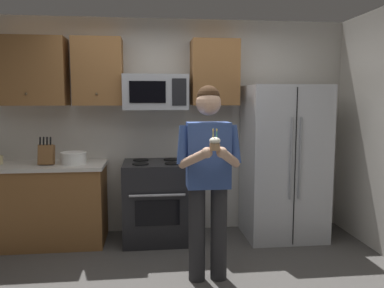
# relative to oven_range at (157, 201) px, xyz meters

# --- Properties ---
(wall_back) EXTENTS (4.40, 0.10, 2.60)m
(wall_back) POSITION_rel_oven_range_xyz_m (0.15, 0.39, 0.84)
(wall_back) COLOR beige
(wall_back) RESTS_ON ground
(oven_range) EXTENTS (0.76, 0.70, 0.93)m
(oven_range) POSITION_rel_oven_range_xyz_m (0.00, 0.00, 0.00)
(oven_range) COLOR black
(oven_range) RESTS_ON ground
(microwave) EXTENTS (0.74, 0.41, 0.40)m
(microwave) POSITION_rel_oven_range_xyz_m (0.00, 0.12, 1.26)
(microwave) COLOR #9EA0A5
(refrigerator) EXTENTS (0.90, 0.75, 1.80)m
(refrigerator) POSITION_rel_oven_range_xyz_m (1.50, -0.04, 0.44)
(refrigerator) COLOR #B7BABF
(refrigerator) RESTS_ON ground
(cabinet_row_upper) EXTENTS (2.78, 0.36, 0.76)m
(cabinet_row_upper) POSITION_rel_oven_range_xyz_m (-0.57, 0.17, 1.49)
(cabinet_row_upper) COLOR brown
(counter_left) EXTENTS (1.44, 0.66, 0.92)m
(counter_left) POSITION_rel_oven_range_xyz_m (-1.30, 0.02, 0.00)
(counter_left) COLOR brown
(counter_left) RESTS_ON ground
(knife_block) EXTENTS (0.16, 0.15, 0.32)m
(knife_block) POSITION_rel_oven_range_xyz_m (-1.21, -0.03, 0.57)
(knife_block) COLOR brown
(knife_block) RESTS_ON counter_left
(bowl_large_white) EXTENTS (0.29, 0.29, 0.13)m
(bowl_large_white) POSITION_rel_oven_range_xyz_m (-0.93, 0.00, 0.53)
(bowl_large_white) COLOR white
(bowl_large_white) RESTS_ON counter_left
(person) EXTENTS (0.60, 0.48, 1.76)m
(person) POSITION_rel_oven_range_xyz_m (0.44, -1.07, 0.53)
(person) COLOR #262628
(person) RESTS_ON ground
(cupcake) EXTENTS (0.09, 0.09, 0.17)m
(cupcake) POSITION_rel_oven_range_xyz_m (0.44, -1.40, 0.83)
(cupcake) COLOR #A87F56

